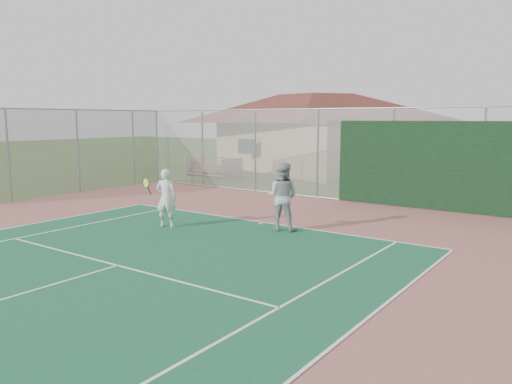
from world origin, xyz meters
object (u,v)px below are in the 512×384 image
at_px(player_grey_back, 282,197).
at_px(player_white_front, 166,198).
at_px(clubhouse, 316,124).
at_px(bleachers, 213,166).

bearing_deg(player_grey_back, player_white_front, 13.86).
bearing_deg(player_white_front, clubhouse, -98.77).
relative_size(bleachers, player_white_front, 1.62).
bearing_deg(player_grey_back, bleachers, -56.52).
bearing_deg(player_white_front, player_grey_back, -174.90).
height_order(bleachers, player_grey_back, player_grey_back).
height_order(player_white_front, player_grey_back, player_grey_back).
bearing_deg(bleachers, player_white_front, -51.20).
bearing_deg(clubhouse, player_grey_back, -41.30).
height_order(clubhouse, player_white_front, clubhouse).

